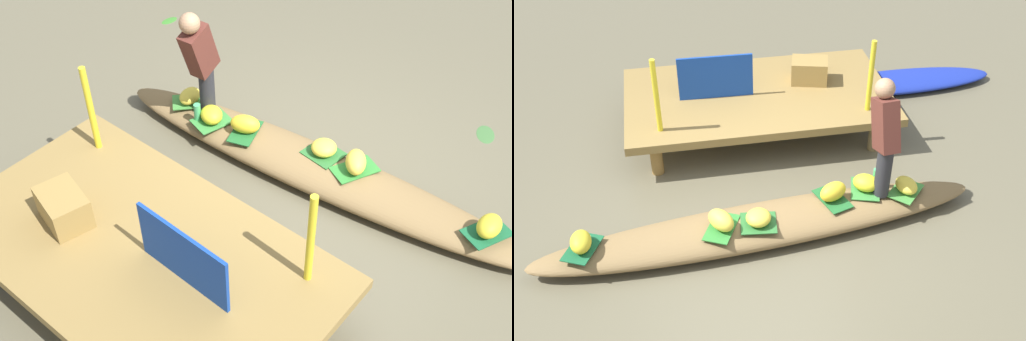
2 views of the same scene
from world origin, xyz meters
The scene contains 22 objects.
canal_water centered at (0.00, 0.00, 0.00)m, with size 40.00×40.00×0.00m, color brown.
dock_platform centered at (0.30, 1.96, 0.43)m, with size 3.20×1.80×0.49m.
vendor_boat centered at (0.00, 0.00, 0.13)m, with size 4.56×0.65×0.26m, color olive.
moored_boat centered at (2.35, 2.59, 0.08)m, with size 2.67×0.62×0.17m, color #182B98.
leaf_mat_0 centered at (0.76, 0.12, 0.26)m, with size 0.42×0.24×0.01m, color #1F5F2A.
banana_bunch_0 centered at (0.76, 0.12, 0.36)m, with size 0.30×0.19×0.19m, color yellow.
leaf_mat_1 centered at (1.13, 0.21, 0.26)m, with size 0.38×0.29×0.01m, color #367F37.
banana_bunch_1 centered at (1.13, 0.21, 0.35)m, with size 0.27×0.22×0.17m, color yellow.
leaf_mat_2 centered at (-0.05, -0.11, 0.26)m, with size 0.35×0.32×0.01m, color #2B682E.
banana_bunch_2 centered at (-0.05, -0.11, 0.34)m, with size 0.25×0.24×0.15m, color yellow.
leaf_mat_3 centered at (1.54, 0.11, 0.26)m, with size 0.38×0.26×0.01m, color #3F8538.
banana_bunch_3 centered at (1.54, 0.11, 0.34)m, with size 0.27×0.20×0.15m, color yellow.
leaf_mat_4 centered at (-0.41, -0.10, 0.26)m, with size 0.43×0.25×0.01m, color #2E7C30.
banana_bunch_4 centered at (-0.41, -0.10, 0.36)m, with size 0.31×0.19×0.19m, color yellow.
leaf_mat_5 centered at (-1.72, -0.15, 0.26)m, with size 0.40×0.25×0.01m, color #175731.
banana_bunch_5 centered at (-1.72, -0.15, 0.35)m, with size 0.29×0.20×0.17m, color gold.
vendor_person centered at (1.26, 0.19, 0.96)m, with size 0.22×0.44×1.24m.
water_bottle centered at (1.27, 0.28, 0.36)m, with size 0.07×0.07×0.19m, color #47AF68.
market_banner centered at (-0.20, 1.96, 0.76)m, with size 0.89×0.03×0.54m, color #143B99.
railing_post_west centered at (-0.90, 1.36, 0.93)m, with size 0.06×0.06×0.87m, color gold.
railing_post_east centered at (1.50, 1.36, 0.93)m, with size 0.06×0.06×0.87m, color gold.
produce_crate centered at (0.98, 2.14, 0.64)m, with size 0.44×0.32×0.29m, color olive.
Camera 2 is at (-0.78, -4.65, 4.44)m, focal length 44.55 mm.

